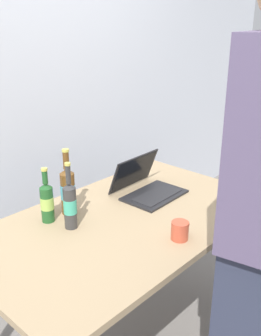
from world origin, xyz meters
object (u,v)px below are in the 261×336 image
Objects in this scene: beer_bottle_green at (70,204)px; coffee_mug at (180,230)px; beer_bottle_brown at (47,201)px; laptop at (147,186)px; beer_bottle_dark at (68,190)px.

beer_bottle_green is 2.96× the size of coffee_mug.
beer_bottle_brown is (-0.04, 0.13, -0.01)m from beer_bottle_green.
beer_bottle_dark is (-0.44, 0.14, 0.08)m from laptop.
beer_bottle_green is (-0.52, 0.01, 0.07)m from laptop.
laptop is 3.24× the size of coffee_mug.
beer_bottle_brown is at bearing 165.64° from laptop.
beer_bottle_brown is 2.51× the size of coffee_mug.
coffee_mug is at bearing -122.23° from laptop.
laptop is 1.29× the size of beer_bottle_brown.
beer_bottle_dark is at bearing -3.35° from beer_bottle_brown.
coffee_mug is (0.17, -0.55, -0.08)m from beer_bottle_dark.
beer_bottle_green is at bearing -74.54° from beer_bottle_brown.
laptop is 1.09× the size of beer_bottle_green.
beer_bottle_brown reaches higher than coffee_mug.
beer_bottle_brown is 0.12m from beer_bottle_dark.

